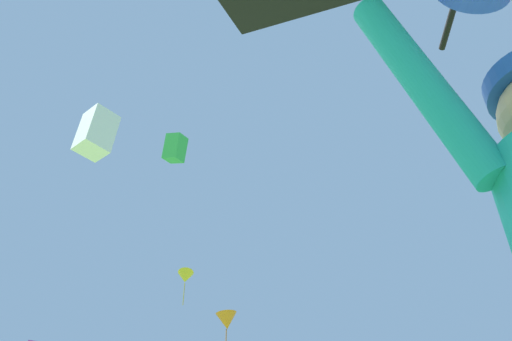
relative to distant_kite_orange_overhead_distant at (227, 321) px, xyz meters
name	(u,v)px	position (x,y,z in m)	size (l,w,h in m)	color
distant_kite_orange_overhead_distant	(227,321)	(0.00, 0.00, 0.00)	(1.19, 1.16, 2.54)	orange
distant_kite_white_low_left	(96,133)	(-6.45, -13.33, 0.42)	(1.26, 1.23, 1.44)	white
distant_kite_green_mid_left	(175,148)	(-3.94, -8.40, 4.17)	(1.03, 1.29, 1.39)	green
distant_kite_yellow_high_right	(185,277)	(-2.18, 1.77, 3.00)	(1.25, 1.36, 2.14)	yellow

